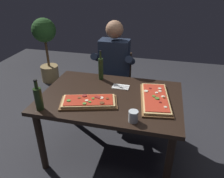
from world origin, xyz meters
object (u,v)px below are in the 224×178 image
wine_bottle_dark (101,68)px  oil_bottle_amber (38,98)px  pizza_rectangular_left (155,98)px  seated_diner (114,67)px  diner_chair (115,81)px  potted_plant_corner (46,44)px  dining_table (111,104)px  tumbler_near_camera (133,116)px  pizza_rectangular_front (89,102)px

wine_bottle_dark → oil_bottle_amber: (-0.36, -0.74, -0.02)m
pizza_rectangular_left → seated_diner: 0.93m
diner_chair → potted_plant_corner: bearing=154.0°
dining_table → tumbler_near_camera: (0.28, -0.37, 0.14)m
pizza_rectangular_front → diner_chair: 1.08m
pizza_rectangular_left → potted_plant_corner: bearing=142.7°
pizza_rectangular_front → diner_chair: (0.02, 1.05, -0.27)m
oil_bottle_amber → diner_chair: oil_bottle_amber is taller
wine_bottle_dark → tumbler_near_camera: wine_bottle_dark is taller
potted_plant_corner → pizza_rectangular_front: bearing=-51.0°
pizza_rectangular_front → pizza_rectangular_left: (0.61, 0.21, -0.00)m
pizza_rectangular_left → wine_bottle_dark: wine_bottle_dark is taller
tumbler_near_camera → potted_plant_corner: (-1.87, 1.93, -0.08)m
pizza_rectangular_front → tumbler_near_camera: 0.49m
pizza_rectangular_front → wine_bottle_dark: 0.56m
pizza_rectangular_front → diner_chair: diner_chair is taller
dining_table → oil_bottle_amber: size_ratio=4.73×
oil_bottle_amber → diner_chair: (0.42, 1.24, -0.37)m
pizza_rectangular_left → oil_bottle_amber: size_ratio=2.18×
wine_bottle_dark → pizza_rectangular_left: bearing=-27.6°
pizza_rectangular_front → wine_bottle_dark: size_ratio=1.70×
pizza_rectangular_left → oil_bottle_amber: (-1.00, -0.40, 0.10)m
pizza_rectangular_front → wine_bottle_dark: (-0.04, 0.55, 0.11)m
tumbler_near_camera → seated_diner: seated_diner is taller
pizza_rectangular_left → potted_plant_corner: potted_plant_corner is taller
pizza_rectangular_left → potted_plant_corner: (-2.02, 1.54, -0.05)m
oil_bottle_amber → seated_diner: size_ratio=0.22×
tumbler_near_camera → diner_chair: 1.34m
pizza_rectangular_left → diner_chair: 1.06m
pizza_rectangular_left → tumbler_near_camera: 0.42m
tumbler_near_camera → oil_bottle_amber: bearing=-178.9°
pizza_rectangular_front → potted_plant_corner: (-1.42, 1.75, -0.05)m
pizza_rectangular_front → seated_diner: seated_diner is taller
wine_bottle_dark → seated_diner: size_ratio=0.26×
pizza_rectangular_front → pizza_rectangular_left: 0.64m
pizza_rectangular_left → diner_chair: bearing=124.9°
diner_chair → pizza_rectangular_left: bearing=-55.1°
dining_table → diner_chair: diner_chair is taller
pizza_rectangular_left → dining_table: bearing=-178.0°
pizza_rectangular_front → tumbler_near_camera: tumbler_near_camera is taller
oil_bottle_amber → tumbler_near_camera: size_ratio=2.98×
oil_bottle_amber → potted_plant_corner: size_ratio=0.25×
wine_bottle_dark → seated_diner: 0.41m
dining_table → seated_diner: size_ratio=1.05×
diner_chair → seated_diner: 0.28m
pizza_rectangular_front → tumbler_near_camera: (0.45, -0.18, 0.03)m
pizza_rectangular_front → wine_bottle_dark: wine_bottle_dark is taller
dining_table → seated_diner: seated_diner is taller
wine_bottle_dark → potted_plant_corner: 1.84m
oil_bottle_amber → tumbler_near_camera: oil_bottle_amber is taller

